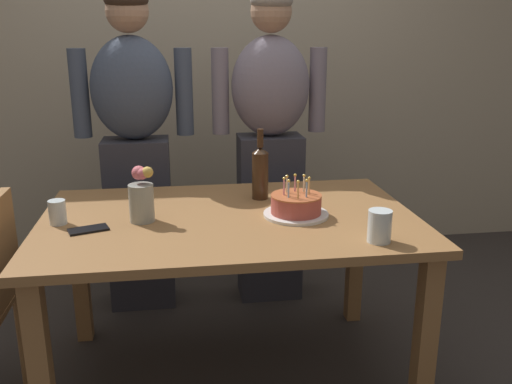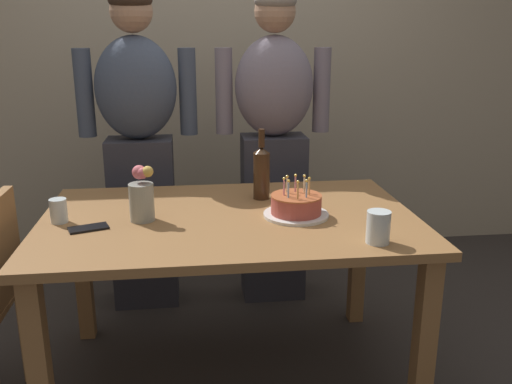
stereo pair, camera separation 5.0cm
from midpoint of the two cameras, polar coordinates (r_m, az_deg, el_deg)
name	(u,v)px [view 1 (the left image)]	position (r m, az deg, el deg)	size (l,w,h in m)	color
ground_plane	(232,375)	(2.56, -3.13, -18.38)	(10.00, 10.00, 0.00)	#332D2B
back_wall	(204,56)	(3.65, -5.78, 13.80)	(5.20, 0.10, 2.60)	tan
dining_table	(230,238)	(2.25, -3.38, -4.82)	(1.50, 0.96, 0.74)	olive
birthday_cake	(296,206)	(2.21, 3.53, -1.44)	(0.26, 0.26, 0.16)	white
water_glass_near	(58,212)	(2.26, -20.46, -1.96)	(0.07, 0.07, 0.09)	silver
water_glass_far	(380,226)	(1.98, 11.97, -3.48)	(0.08, 0.08, 0.12)	silver
wine_bottle	(260,171)	(2.42, -0.16, 2.14)	(0.07, 0.07, 0.31)	#382314
cell_phone	(88,229)	(2.16, -17.62, -3.72)	(0.14, 0.07, 0.01)	black
flower_vase	(142,197)	(2.18, -12.42, -0.53)	(0.10, 0.10, 0.22)	#999E93
person_man_bearded	(136,148)	(2.93, -12.85, 4.46)	(0.61, 0.27, 1.66)	#33333D
person_woman_cardigan	(270,144)	(2.96, 0.98, 4.98)	(0.61, 0.27, 1.66)	#33333D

